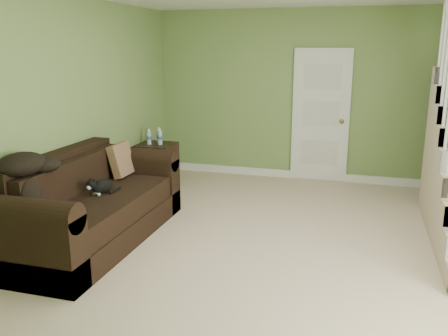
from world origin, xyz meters
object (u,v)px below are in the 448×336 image
Objects in this scene: sofa at (90,208)px; cat at (101,187)px; banana at (60,212)px; side_table at (157,164)px.

sofa is 0.27m from cat.
cat is at bearing 28.94° from sofa.
banana is (0.09, -0.63, 0.18)m from sofa.
side_table is at bearing 62.93° from banana.
side_table reaches higher than banana.
sofa is at bearing 65.19° from banana.
cat reaches higher than banana.
sofa is 5.62× the size of cat.
side_table is 4.73× the size of banana.
banana is at bearing -82.06° from sofa.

